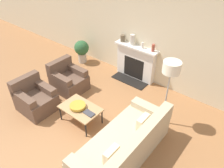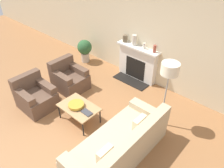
{
  "view_description": "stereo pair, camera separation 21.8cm",
  "coord_description": "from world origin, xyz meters",
  "px_view_note": "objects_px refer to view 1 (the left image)",
  "views": [
    {
      "loc": [
        2.81,
        -2.06,
        3.7
      ],
      "look_at": [
        -0.08,
        1.49,
        0.45
      ],
      "focal_mm": 35.0,
      "sensor_mm": 36.0,
      "label": 1
    },
    {
      "loc": [
        2.98,
        -1.92,
        3.7
      ],
      "look_at": [
        -0.08,
        1.49,
        0.45
      ],
      "focal_mm": 35.0,
      "sensor_mm": 36.0,
      "label": 2
    }
  ],
  "objects_px": {
    "book": "(89,113)",
    "mantel_vase_right": "(153,48)",
    "floor_lamp": "(171,73)",
    "armchair_near": "(35,99)",
    "mantel_vase_center_right": "(143,45)",
    "couch": "(124,145)",
    "mantel_vase_left": "(123,38)",
    "potted_plant": "(82,50)",
    "bowl": "(78,106)",
    "coffee_table": "(80,109)",
    "armchair_far": "(68,80)",
    "fireplace": "(135,63)",
    "mantel_vase_center_left": "(132,40)"
  },
  "relations": [
    {
      "from": "bowl",
      "to": "mantel_vase_right",
      "type": "bearing_deg",
      "value": 79.37
    },
    {
      "from": "mantel_vase_left",
      "to": "mantel_vase_right",
      "type": "relative_size",
      "value": 0.97
    },
    {
      "from": "book",
      "to": "mantel_vase_center_right",
      "type": "bearing_deg",
      "value": 96.66
    },
    {
      "from": "armchair_far",
      "to": "coffee_table",
      "type": "xyz_separation_m",
      "value": [
        1.2,
        -0.69,
        0.07
      ]
    },
    {
      "from": "armchair_near",
      "to": "mantel_vase_center_right",
      "type": "relative_size",
      "value": 5.35
    },
    {
      "from": "mantel_vase_center_left",
      "to": "mantel_vase_left",
      "type": "bearing_deg",
      "value": 180.0
    },
    {
      "from": "fireplace",
      "to": "mantel_vase_left",
      "type": "height_order",
      "value": "mantel_vase_left"
    },
    {
      "from": "bowl",
      "to": "armchair_far",
      "type": "bearing_deg",
      "value": 148.29
    },
    {
      "from": "mantel_vase_right",
      "to": "book",
      "type": "bearing_deg",
      "value": -92.78
    },
    {
      "from": "bowl",
      "to": "potted_plant",
      "type": "relative_size",
      "value": 0.47
    },
    {
      "from": "fireplace",
      "to": "mantel_vase_left",
      "type": "relative_size",
      "value": 6.87
    },
    {
      "from": "armchair_near",
      "to": "mantel_vase_right",
      "type": "height_order",
      "value": "mantel_vase_right"
    },
    {
      "from": "mantel_vase_center_right",
      "to": "bowl",
      "type": "bearing_deg",
      "value": -92.88
    },
    {
      "from": "bowl",
      "to": "mantel_vase_right",
      "type": "height_order",
      "value": "mantel_vase_right"
    },
    {
      "from": "armchair_far",
      "to": "mantel_vase_center_right",
      "type": "bearing_deg",
      "value": -37.23
    },
    {
      "from": "couch",
      "to": "book",
      "type": "xyz_separation_m",
      "value": [
        -1.05,
        0.13,
        0.12
      ]
    },
    {
      "from": "armchair_near",
      "to": "book",
      "type": "bearing_deg",
      "value": -76.02
    },
    {
      "from": "fireplace",
      "to": "book",
      "type": "relative_size",
      "value": 5.22
    },
    {
      "from": "mantel_vase_center_left",
      "to": "mantel_vase_right",
      "type": "relative_size",
      "value": 1.48
    },
    {
      "from": "fireplace",
      "to": "floor_lamp",
      "type": "distance_m",
      "value": 2.16
    },
    {
      "from": "bowl",
      "to": "mantel_vase_right",
      "type": "distance_m",
      "value": 2.53
    },
    {
      "from": "armchair_far",
      "to": "potted_plant",
      "type": "bearing_deg",
      "value": 31.14
    },
    {
      "from": "mantel_vase_center_right",
      "to": "mantel_vase_right",
      "type": "bearing_deg",
      "value": 0.0
    },
    {
      "from": "coffee_table",
      "to": "mantel_vase_center_left",
      "type": "distance_m",
      "value": 2.51
    },
    {
      "from": "coffee_table",
      "to": "mantel_vase_left",
      "type": "relative_size",
      "value": 4.69
    },
    {
      "from": "mantel_vase_left",
      "to": "mantel_vase_center_left",
      "type": "distance_m",
      "value": 0.34
    },
    {
      "from": "armchair_near",
      "to": "potted_plant",
      "type": "distance_m",
      "value": 2.54
    },
    {
      "from": "book",
      "to": "mantel_vase_center_left",
      "type": "bearing_deg",
      "value": 104.76
    },
    {
      "from": "coffee_table",
      "to": "potted_plant",
      "type": "relative_size",
      "value": 1.19
    },
    {
      "from": "floor_lamp",
      "to": "mantel_vase_right",
      "type": "height_order",
      "value": "floor_lamp"
    },
    {
      "from": "mantel_vase_left",
      "to": "potted_plant",
      "type": "height_order",
      "value": "mantel_vase_left"
    },
    {
      "from": "potted_plant",
      "to": "armchair_near",
      "type": "bearing_deg",
      "value": -71.49
    },
    {
      "from": "mantel_vase_left",
      "to": "fireplace",
      "type": "bearing_deg",
      "value": -1.77
    },
    {
      "from": "armchair_near",
      "to": "mantel_vase_center_right",
      "type": "xyz_separation_m",
      "value": [
        1.28,
        2.76,
        0.8
      ]
    },
    {
      "from": "couch",
      "to": "coffee_table",
      "type": "distance_m",
      "value": 1.35
    },
    {
      "from": "bowl",
      "to": "coffee_table",
      "type": "bearing_deg",
      "value": 33.6
    },
    {
      "from": "coffee_table",
      "to": "book",
      "type": "xyz_separation_m",
      "value": [
        0.29,
        -0.01,
        0.05
      ]
    },
    {
      "from": "armchair_near",
      "to": "coffee_table",
      "type": "bearing_deg",
      "value": -72.19
    },
    {
      "from": "armchair_near",
      "to": "book",
      "type": "distance_m",
      "value": 1.54
    },
    {
      "from": "armchair_near",
      "to": "mantel_vase_left",
      "type": "relative_size",
      "value": 4.44
    },
    {
      "from": "floor_lamp",
      "to": "couch",
      "type": "bearing_deg",
      "value": -96.04
    },
    {
      "from": "armchair_near",
      "to": "coffee_table",
      "type": "distance_m",
      "value": 1.27
    },
    {
      "from": "mantel_vase_left",
      "to": "armchair_far",
      "type": "bearing_deg",
      "value": -109.66
    },
    {
      "from": "book",
      "to": "mantel_vase_left",
      "type": "relative_size",
      "value": 1.32
    },
    {
      "from": "armchair_near",
      "to": "potted_plant",
      "type": "relative_size",
      "value": 1.12
    },
    {
      "from": "fireplace",
      "to": "bowl",
      "type": "xyz_separation_m",
      "value": [
        0.06,
        -2.38,
        -0.03
      ]
    },
    {
      "from": "couch",
      "to": "mantel_vase_left",
      "type": "distance_m",
      "value": 3.28
    },
    {
      "from": "book",
      "to": "mantel_vase_right",
      "type": "height_order",
      "value": "mantel_vase_right"
    },
    {
      "from": "floor_lamp",
      "to": "mantel_vase_left",
      "type": "relative_size",
      "value": 8.35
    },
    {
      "from": "couch",
      "to": "fireplace",
      "type": "bearing_deg",
      "value": -149.9
    }
  ]
}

